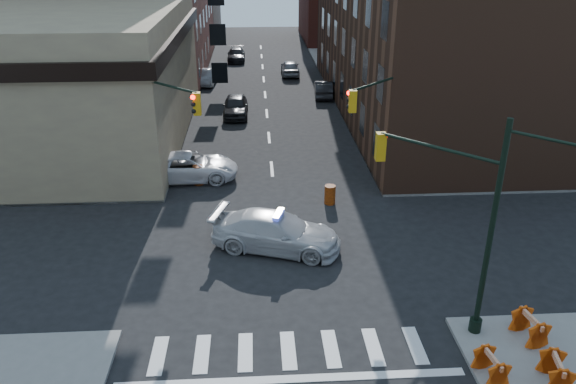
{
  "coord_description": "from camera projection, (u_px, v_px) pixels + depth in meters",
  "views": [
    {
      "loc": [
        -0.95,
        -22.29,
        13.19
      ],
      "look_at": [
        0.5,
        1.71,
        2.2
      ],
      "focal_mm": 35.0,
      "sensor_mm": 36.0,
      "label": 1
    }
  ],
  "objects": [
    {
      "name": "signal_pole_ne",
      "position": [
        386.0,
        123.0,
        29.14
      ],
      "size": [
        3.67,
        3.58,
        8.0
      ],
      "rotation": [
        0.0,
        0.0,
        -2.36
      ],
      "color": "black",
      "rests_on": "sidewalk_ne"
    },
    {
      "name": "pedestrian_c",
      "position": [
        32.0,
        184.0,
        30.06
      ],
      "size": [
        1.21,
        0.82,
        1.91
      ],
      "primitive_type": "imported",
      "rotation": [
        0.0,
        0.0,
        0.35
      ],
      "color": "#202331",
      "rests_on": "sidewalk_nw"
    },
    {
      "name": "signal_pole_nw",
      "position": [
        159.0,
        127.0,
        28.48
      ],
      "size": [
        3.58,
        3.67,
        8.0
      ],
      "rotation": [
        0.0,
        0.0,
        -0.79
      ],
      "color": "black",
      "rests_on": "sidewalk_nw"
    },
    {
      "name": "parked_car_wfar",
      "position": [
        207.0,
        77.0,
        54.49
      ],
      "size": [
        1.91,
        4.46,
        1.43
      ],
      "primitive_type": "imported",
      "rotation": [
        0.0,
        0.0,
        -0.09
      ],
      "color": "#9A9EA2",
      "rests_on": "ground"
    },
    {
      "name": "tree_ne_near",
      "position": [
        352.0,
        60.0,
        48.33
      ],
      "size": [
        3.0,
        3.0,
        4.85
      ],
      "color": "black",
      "rests_on": "sidewalk_ne"
    },
    {
      "name": "parked_car_efar",
      "position": [
        290.0,
        68.0,
        58.07
      ],
      "size": [
        1.87,
        4.57,
        1.55
      ],
      "primitive_type": "imported",
      "rotation": [
        0.0,
        0.0,
        3.13
      ],
      "color": "gray",
      "rests_on": "ground"
    },
    {
      "name": "barrel_road",
      "position": [
        330.0,
        195.0,
        30.15
      ],
      "size": [
        0.59,
        0.59,
        1.04
      ],
      "primitive_type": "cylinder",
      "rotation": [
        0.0,
        0.0,
        -0.01
      ],
      "color": "#EB4B0B",
      "rests_on": "ground"
    },
    {
      "name": "barricade_nw_a",
      "position": [
        161.0,
        176.0,
        32.43
      ],
      "size": [
        1.19,
        0.72,
        0.84
      ],
      "primitive_type": null,
      "rotation": [
        0.0,
        0.0,
        -0.14
      ],
      "color": "red",
      "rests_on": "sidewalk_nw"
    },
    {
      "name": "barricade_nw_b",
      "position": [
        100.0,
        183.0,
        31.44
      ],
      "size": [
        1.18,
        0.71,
        0.84
      ],
      "primitive_type": null,
      "rotation": [
        0.0,
        0.0,
        0.14
      ],
      "color": "#C35409",
      "rests_on": "sidewalk_nw"
    },
    {
      "name": "barricade_se_b",
      "position": [
        556.0,
        372.0,
        17.73
      ],
      "size": [
        0.88,
        1.4,
        0.98
      ],
      "primitive_type": null,
      "rotation": [
        0.0,
        0.0,
        1.39
      ],
      "color": "orange",
      "rests_on": "sidewalk_se"
    },
    {
      "name": "pedestrian_b",
      "position": [
        92.0,
        164.0,
        32.56
      ],
      "size": [
        1.12,
        0.96,
        1.99
      ],
      "primitive_type": "imported",
      "rotation": [
        0.0,
        0.0,
        -0.24
      ],
      "color": "black",
      "rests_on": "sidewalk_nw"
    },
    {
      "name": "bank_building",
      "position": [
        17.0,
        77.0,
        37.94
      ],
      "size": [
        22.0,
        22.0,
        9.0
      ],
      "primitive_type": "cube",
      "color": "#91835F",
      "rests_on": "ground"
    },
    {
      "name": "tree_ne_far",
      "position": [
        339.0,
        43.0,
        55.59
      ],
      "size": [
        3.0,
        3.0,
        4.85
      ],
      "color": "black",
      "rests_on": "sidewalk_ne"
    },
    {
      "name": "pedestrian_a",
      "position": [
        110.0,
        176.0,
        31.07
      ],
      "size": [
        0.8,
        0.63,
        1.9
      ],
      "primitive_type": "imported",
      "rotation": [
        0.0,
        0.0,
        -0.29
      ],
      "color": "black",
      "rests_on": "sidewalk_nw"
    },
    {
      "name": "barricade_se_c",
      "position": [
        491.0,
        367.0,
        17.99
      ],
      "size": [
        0.78,
        1.29,
        0.91
      ],
      "primitive_type": null,
      "rotation": [
        0.0,
        0.0,
        1.72
      ],
      "color": "#C64D09",
      "rests_on": "sidewalk_se"
    },
    {
      "name": "sidewalk_nw",
      "position": [
        26.0,
        85.0,
        54.2
      ],
      "size": [
        34.0,
        54.5,
        0.15
      ],
      "primitive_type": "cube",
      "color": "gray",
      "rests_on": "ground"
    },
    {
      "name": "parked_car_enear",
      "position": [
        323.0,
        89.0,
        50.26
      ],
      "size": [
        1.84,
        4.46,
        1.44
      ],
      "primitive_type": "imported",
      "rotation": [
        0.0,
        0.0,
        3.07
      ],
      "color": "black",
      "rests_on": "ground"
    },
    {
      "name": "barrel_bank",
      "position": [
        198.0,
        175.0,
        32.52
      ],
      "size": [
        0.72,
        0.72,
        1.13
      ],
      "primitive_type": "cylinder",
      "rotation": [
        0.0,
        0.0,
        0.15
      ],
      "color": "#F14D0B",
      "rests_on": "ground"
    },
    {
      "name": "sidewalk_ne",
      "position": [
        491.0,
        78.0,
        56.73
      ],
      "size": [
        34.0,
        54.5,
        0.15
      ],
      "primitive_type": "cube",
      "color": "gray",
      "rests_on": "ground"
    },
    {
      "name": "signal_pole_se",
      "position": [
        462.0,
        211.0,
        19.17
      ],
      "size": [
        5.4,
        5.27,
        8.0
      ],
      "rotation": [
        0.0,
        0.0,
        2.36
      ],
      "color": "black",
      "rests_on": "sidewalk_se"
    },
    {
      "name": "ground",
      "position": [
        279.0,
        251.0,
        25.77
      ],
      "size": [
        140.0,
        140.0,
        0.0
      ],
      "primitive_type": "plane",
      "color": "black",
      "rests_on": "ground"
    },
    {
      "name": "parked_car_wdeep",
      "position": [
        236.0,
        55.0,
        64.71
      ],
      "size": [
        2.02,
        4.88,
        1.41
      ],
      "primitive_type": "imported",
      "rotation": [
        0.0,
        0.0,
        0.01
      ],
      "color": "black",
      "rests_on": "ground"
    },
    {
      "name": "barricade_se_a",
      "position": [
        530.0,
        328.0,
        19.71
      ],
      "size": [
        0.89,
        1.42,
        1.0
      ],
      "primitive_type": null,
      "rotation": [
        0.0,
        0.0,
        1.75
      ],
      "color": "#D7670A",
      "rests_on": "sidewalk_se"
    },
    {
      "name": "parked_car_wnear",
      "position": [
        236.0,
        106.0,
        44.81
      ],
      "size": [
        1.96,
        4.81,
        1.63
      ],
      "primitive_type": "imported",
      "rotation": [
        0.0,
        0.0,
        -0.01
      ],
      "color": "black",
      "rests_on": "ground"
    },
    {
      "name": "commercial_row_ne",
      "position": [
        431.0,
        23.0,
        44.0
      ],
      "size": [
        14.0,
        34.0,
        14.0
      ],
      "primitive_type": "cube",
      "color": "#492B1D",
      "rests_on": "ground"
    },
    {
      "name": "police_car",
      "position": [
        276.0,
        232.0,
        25.65
      ],
      "size": [
        6.39,
        4.08,
        1.72
      ],
      "primitive_type": "imported",
      "rotation": [
        0.0,
        0.0,
        1.27
      ],
      "color": "#BABABE",
      "rests_on": "ground"
    },
    {
      "name": "pickup",
      "position": [
        188.0,
        166.0,
        33.07
      ],
      "size": [
        5.92,
        2.88,
        1.62
      ],
      "primitive_type": "imported",
      "rotation": [
        0.0,
        0.0,
        1.6
      ],
      "color": "white",
      "rests_on": "ground"
    }
  ]
}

